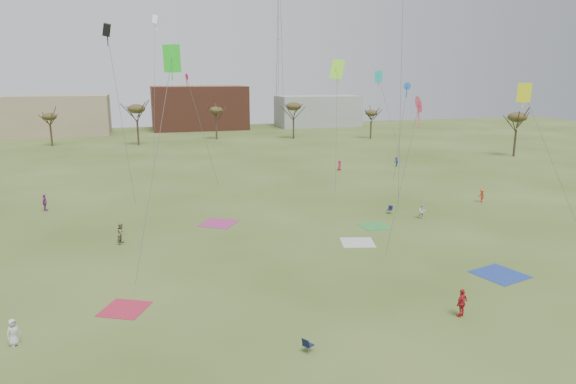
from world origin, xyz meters
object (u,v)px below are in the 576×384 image
object	(u,v)px
camp_chair_center	(308,348)
radio_tower	(279,61)
flyer_near_left	(13,332)
spectator_fore_a	(462,303)
camp_chair_right	(390,211)

from	to	relation	value
camp_chair_center	radio_tower	xyz separation A→B (m)	(33.31, 128.36, 18.95)
camp_chair_center	flyer_near_left	bearing A→B (deg)	38.58
flyer_near_left	camp_chair_center	bearing A→B (deg)	-59.78
spectator_fore_a	camp_chair_right	bearing A→B (deg)	-131.11
camp_chair_center	camp_chair_right	size ratio (longest dim) A/B	1.00
flyer_near_left	radio_tower	bearing A→B (deg)	27.23
radio_tower	spectator_fore_a	bearing A→B (deg)	-100.10
spectator_fore_a	radio_tower	world-z (taller)	radio_tower
spectator_fore_a	flyer_near_left	bearing A→B (deg)	-32.92
flyer_near_left	spectator_fore_a	bearing A→B (deg)	-49.63
flyer_near_left	radio_tower	xyz separation A→B (m)	(49.07, 123.01, 18.42)
camp_chair_center	camp_chair_right	bearing A→B (deg)	-68.16
camp_chair_center	radio_tower	size ratio (longest dim) A/B	0.02
flyer_near_left	spectator_fore_a	xyz separation A→B (m)	(26.45, -4.00, 0.13)
spectator_fore_a	camp_chair_center	xyz separation A→B (m)	(-10.69, -1.35, -0.66)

